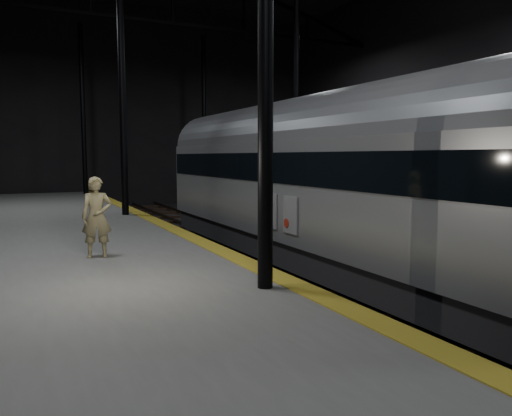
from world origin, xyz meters
TOP-DOWN VIEW (x-y plane):
  - ground at (0.00, 0.00)m, footprint 44.00×44.00m
  - platform_left at (-7.50, 0.00)m, footprint 9.00×43.80m
  - platform_right at (7.50, 0.00)m, footprint 9.00×43.80m
  - tactile_strip at (-3.25, 0.00)m, footprint 0.50×43.80m
  - track at (0.00, 0.00)m, footprint 2.40×43.00m
  - train at (-0.00, 0.34)m, footprint 2.72×18.09m
  - woman at (-5.99, -0.03)m, footprint 0.72×0.54m

SIDE VIEW (x-z plane):
  - ground at x=0.00m, z-range 0.00..0.00m
  - track at x=0.00m, z-range -0.05..0.19m
  - platform_left at x=-7.50m, z-range 0.00..1.00m
  - platform_right at x=7.50m, z-range 0.00..1.00m
  - tactile_strip at x=-3.25m, z-range 1.00..1.01m
  - woman at x=-5.99m, z-range 1.00..2.80m
  - train at x=0.00m, z-range 0.28..5.12m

